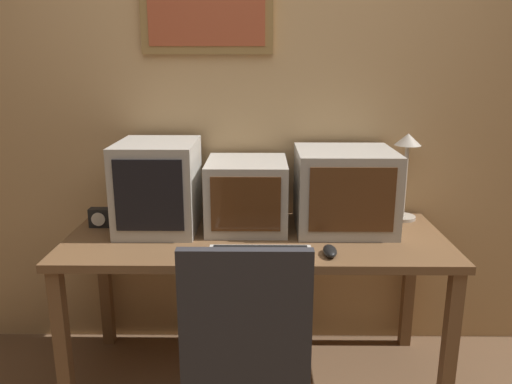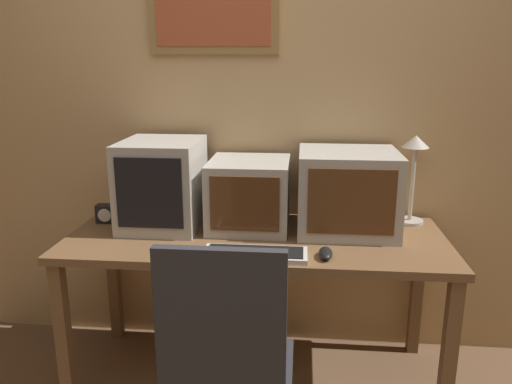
# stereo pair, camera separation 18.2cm
# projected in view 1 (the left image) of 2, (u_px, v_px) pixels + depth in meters

# --- Properties ---
(wall_back) EXTENTS (8.00, 0.08, 2.60)m
(wall_back) POSITION_uv_depth(u_px,v_px,m) (256.00, 104.00, 2.54)
(wall_back) COLOR tan
(wall_back) RESTS_ON ground_plane
(desk) EXTENTS (1.73, 0.70, 0.74)m
(desk) POSITION_uv_depth(u_px,v_px,m) (256.00, 252.00, 2.31)
(desk) COLOR brown
(desk) RESTS_ON ground_plane
(monitor_left) EXTENTS (0.36, 0.43, 0.42)m
(monitor_left) POSITION_uv_depth(u_px,v_px,m) (158.00, 186.00, 2.35)
(monitor_left) COLOR #B7B2A8
(monitor_left) RESTS_ON desk
(monitor_center) EXTENTS (0.38, 0.40, 0.33)m
(monitor_center) POSITION_uv_depth(u_px,v_px,m) (247.00, 194.00, 2.38)
(monitor_center) COLOR #B7B2A8
(monitor_center) RESTS_ON desk
(monitor_right) EXTENTS (0.45, 0.43, 0.38)m
(monitor_right) POSITION_uv_depth(u_px,v_px,m) (344.00, 189.00, 2.36)
(monitor_right) COLOR #B7B2A8
(monitor_right) RESTS_ON desk
(keyboard_main) EXTENTS (0.43, 0.16, 0.03)m
(keyboard_main) POSITION_uv_depth(u_px,v_px,m) (260.00, 254.00, 2.05)
(keyboard_main) COLOR beige
(keyboard_main) RESTS_ON desk
(mouse_near_keyboard) EXTENTS (0.06, 0.12, 0.04)m
(mouse_near_keyboard) POSITION_uv_depth(u_px,v_px,m) (330.00, 251.00, 2.06)
(mouse_near_keyboard) COLOR black
(mouse_near_keyboard) RESTS_ON desk
(desk_clock) EXTENTS (0.10, 0.06, 0.09)m
(desk_clock) POSITION_uv_depth(u_px,v_px,m) (100.00, 218.00, 2.41)
(desk_clock) COLOR black
(desk_clock) RESTS_ON desk
(desk_lamp) EXTENTS (0.13, 0.13, 0.44)m
(desk_lamp) POSITION_uv_depth(u_px,v_px,m) (406.00, 160.00, 2.46)
(desk_lamp) COLOR #B2A899
(desk_lamp) RESTS_ON desk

